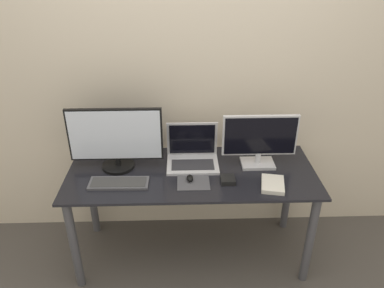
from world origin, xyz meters
name	(u,v)px	position (x,y,z in m)	size (l,w,h in m)	color
ground_plane	(193,288)	(0.00, 0.00, 0.00)	(12.00, 12.00, 0.00)	#4C4742
wall_back	(190,74)	(0.00, 0.73, 1.25)	(7.00, 0.05, 2.50)	beige
desk	(192,187)	(0.00, 0.33, 0.59)	(1.63, 0.66, 0.71)	black
monitor_left	(116,139)	(-0.49, 0.41, 0.93)	(0.61, 0.21, 0.42)	black
monitor_right	(260,140)	(0.45, 0.41, 0.90)	(0.49, 0.15, 0.36)	silver
laptop	(192,154)	(0.01, 0.46, 0.78)	(0.35, 0.26, 0.26)	silver
keyboard	(119,183)	(-0.46, 0.20, 0.72)	(0.37, 0.14, 0.02)	#4C4C51
mousepad	(193,182)	(0.01, 0.20, 0.72)	(0.20, 0.17, 0.00)	#47474C
mouse	(190,178)	(-0.01, 0.22, 0.73)	(0.04, 0.07, 0.03)	black
book	(273,184)	(0.50, 0.15, 0.73)	(0.17, 0.21, 0.03)	silver
power_brick	(228,180)	(0.22, 0.20, 0.73)	(0.09, 0.10, 0.03)	black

